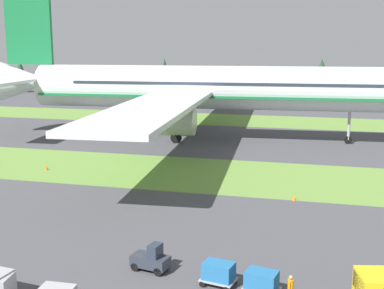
{
  "coord_description": "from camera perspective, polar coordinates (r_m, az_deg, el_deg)",
  "views": [
    {
      "loc": [
        11.84,
        -20.56,
        15.43
      ],
      "look_at": [
        -2.38,
        35.05,
        4.0
      ],
      "focal_mm": 47.62,
      "sensor_mm": 36.0,
      "label": 1
    }
  ],
  "objects": [
    {
      "name": "grass_strip_far",
      "position": [
        104.15,
        7.66,
        2.64
      ],
      "size": [
        320.0,
        16.22,
        0.01
      ],
      "primitive_type": "cube",
      "color": "olive",
      "rests_on": "ground"
    },
    {
      "name": "grass_strip_near",
      "position": [
        61.06,
        2.69,
        -3.38
      ],
      "size": [
        320.0,
        16.22,
        0.01
      ],
      "primitive_type": "cube",
      "color": "olive",
      "rests_on": "ground"
    },
    {
      "name": "cargo_dolly_lead",
      "position": [
        33.93,
        2.99,
        -14.07
      ],
      "size": [
        2.45,
        1.91,
        1.55
      ],
      "rotation": [
        0.0,
        0.0,
        1.37
      ],
      "color": "#A3A3A8",
      "rests_on": "ground"
    },
    {
      "name": "taxiway_marker_0",
      "position": [
        65.63,
        -16.0,
        -2.5
      ],
      "size": [
        0.44,
        0.44,
        0.62
      ],
      "primitive_type": "cone",
      "color": "orange",
      "rests_on": "ground"
    },
    {
      "name": "cargo_dolly_second",
      "position": [
        33.03,
        7.79,
        -14.9
      ],
      "size": [
        2.45,
        1.91,
        1.55
      ],
      "rotation": [
        0.0,
        0.0,
        1.37
      ],
      "color": "#A3A3A8",
      "rests_on": "ground"
    },
    {
      "name": "taxiway_marker_1",
      "position": [
        52.2,
        11.36,
        -5.89
      ],
      "size": [
        0.44,
        0.44,
        0.46
      ],
      "primitive_type": "cone",
      "color": "orange",
      "rests_on": "ground"
    },
    {
      "name": "airliner",
      "position": [
        82.67,
        0.36,
        6.45
      ],
      "size": [
        67.87,
        83.56,
        23.69
      ],
      "rotation": [
        0.0,
        0.0,
        -1.49
      ],
      "color": "silver",
      "rests_on": "ground"
    },
    {
      "name": "ground_crew_marshaller",
      "position": [
        32.44,
        10.97,
        -15.47
      ],
      "size": [
        0.36,
        0.54,
        1.74
      ],
      "rotation": [
        0.0,
        0.0,
        1.3
      ],
      "color": "black",
      "rests_on": "ground"
    },
    {
      "name": "baggage_tug",
      "position": [
        36.03,
        -4.58,
        -12.71
      ],
      "size": [
        2.81,
        1.79,
        1.97
      ],
      "rotation": [
        0.0,
        0.0,
        1.37
      ],
      "color": "#2D333D",
      "rests_on": "ground"
    },
    {
      "name": "distant_tree_line",
      "position": [
        148.24,
        9.58,
        7.69
      ],
      "size": [
        165.42,
        9.43,
        11.25
      ],
      "color": "#4C3823",
      "rests_on": "ground"
    }
  ]
}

